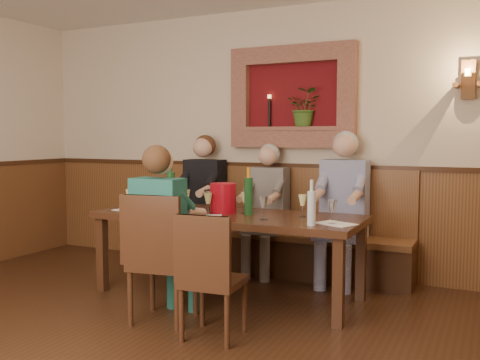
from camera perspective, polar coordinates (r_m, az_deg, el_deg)
The scene contains 32 objects.
room_shell at distance 3.23m, azimuth -16.77°, elevation 12.48°, with size 6.04×6.04×2.82m.
wainscoting at distance 3.31m, azimuth -16.23°, elevation -10.41°, with size 6.02×6.02×1.15m.
wall_niche at distance 5.66m, azimuth 5.92°, elevation 8.38°, with size 1.36×0.30×1.06m.
wall_sconce at distance 5.33m, azimuth 23.17°, elevation 9.73°, with size 0.25×0.20×0.35m.
dining_table at distance 4.80m, azimuth -1.34°, elevation -4.47°, with size 2.40×0.90×0.75m.
bench at distance 5.71m, azimuth 2.99°, elevation -6.54°, with size 3.00×0.45×1.11m.
chair_near_left at distance 4.26m, azimuth -8.25°, elevation -10.96°, with size 0.51×0.51×1.01m.
chair_near_right at distance 3.90m, azimuth -2.93°, elevation -12.85°, with size 0.43×0.43×0.91m.
person_bench_left at distance 5.89m, azimuth -4.20°, elevation -3.48°, with size 0.43×0.53×1.45m.
person_bench_mid at distance 5.56m, azimuth 2.75°, elevation -4.40°, with size 0.39×0.48×1.36m.
person_bench_right at distance 5.30m, azimuth 10.79°, elevation -4.28°, with size 0.45×0.55×1.49m.
person_chair_front at distance 4.23m, azimuth -8.00°, elevation -7.26°, with size 0.40×0.49×1.37m.
spittoon_bucket at distance 4.81m, azimuth -1.80°, elevation -1.93°, with size 0.24×0.24×0.27m, color #B60B19.
wine_bottle_green_a at distance 4.69m, azimuth 0.92°, elevation -1.62°, with size 0.09×0.09×0.42m.
wine_bottle_green_b at distance 5.23m, azimuth -7.40°, elevation -0.92°, with size 0.09×0.09×0.43m.
water_bottle at distance 4.16m, azimuth 7.63°, elevation -2.88°, with size 0.09×0.09×0.36m.
tasting_sheet_a at distance 5.10m, azimuth -11.65°, elevation -3.15°, with size 0.29×0.21×0.00m, color white.
tasting_sheet_b at distance 4.64m, azimuth -3.53°, elevation -3.85°, with size 0.25×0.18×0.00m, color white.
tasting_sheet_c at distance 4.29m, azimuth 10.19°, elevation -4.61°, with size 0.30×0.21×0.00m, color white.
tasting_sheet_d at distance 4.74m, azimuth -7.01°, elevation -3.69°, with size 0.30×0.21×0.00m, color white.
wine_glass_0 at distance 5.14m, azimuth -11.69°, elevation -2.04°, with size 0.08×0.08×0.19m, color #EBE58C, non-canonical shape.
wine_glass_1 at distance 5.31m, azimuth -8.59°, elevation -1.78°, with size 0.08×0.08×0.19m, color white, non-canonical shape.
wine_glass_2 at distance 4.94m, azimuth -8.28°, elevation -2.26°, with size 0.08×0.08×0.19m, color #EBE58C, non-canonical shape.
wine_glass_3 at distance 4.98m, azimuth -3.44°, elevation -2.16°, with size 0.08×0.08×0.19m, color white, non-canonical shape.
wine_glass_4 at distance 4.71m, azimuth -3.42°, elevation -2.55°, with size 0.08×0.08×0.19m, color #EBE58C, non-canonical shape.
wine_glass_5 at distance 4.79m, azimuth 0.52°, elevation -2.42°, with size 0.08×0.08×0.19m, color #EBE58C, non-canonical shape.
wine_glass_6 at distance 4.44m, azimuth 2.55°, elevation -2.99°, with size 0.08×0.08×0.19m, color white, non-canonical shape.
wine_glass_7 at distance 4.61m, azimuth 6.69°, elevation -2.73°, with size 0.08×0.08×0.19m, color #EBE58C, non-canonical shape.
wine_glass_8 at distance 4.26m, azimuth 9.81°, elevation -3.39°, with size 0.08×0.08×0.19m, color white, non-canonical shape.
wine_glass_9 at distance 4.66m, azimuth -5.85°, elevation -2.65°, with size 0.08×0.08×0.19m, color #EBE58C, non-canonical shape.
wine_glass_10 at distance 5.03m, azimuth -5.74°, elevation -2.10°, with size 0.08×0.08×0.19m, color #EBE58C, non-canonical shape.
wine_glass_11 at distance 5.00m, azimuth -3.25°, elevation -2.14°, with size 0.08×0.08×0.19m, color white, non-canonical shape.
Camera 1 is at (2.15, -2.38, 1.44)m, focal length 40.00 mm.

